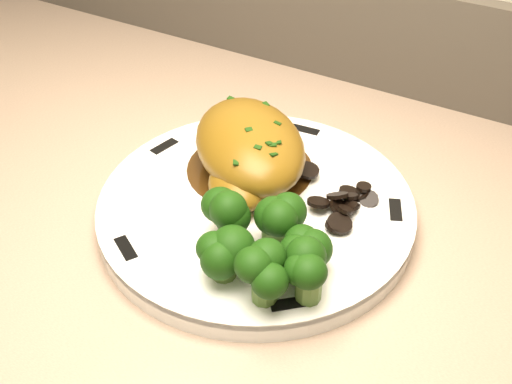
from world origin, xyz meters
The scene contains 10 objects.
plate centered at (0.07, 1.72, 0.96)m, with size 0.27×0.27×0.02m, color white.
rim_accent_0 centered at (0.18, 1.77, 0.97)m, with size 0.03×0.01×0.00m, color black.
rim_accent_1 centered at (0.06, 1.84, 0.97)m, with size 0.03×0.01×0.00m, color black.
rim_accent_2 centered at (-0.05, 1.75, 0.97)m, with size 0.03×0.01×0.00m, color black.
rim_accent_3 centered at (0.01, 1.62, 0.97)m, with size 0.03×0.01×0.00m, color black.
rim_accent_4 centered at (0.15, 1.63, 0.97)m, with size 0.03×0.01×0.00m, color black.
gravy_pool centered at (0.04, 1.76, 0.97)m, with size 0.11×0.11×0.00m, color #39210A.
chicken_breast centered at (0.04, 1.75, 0.99)m, with size 0.16×0.17×0.05m.
mushroom_pile centered at (0.13, 1.74, 0.97)m, with size 0.08×0.06×0.02m.
broccoli_florets centered at (0.11, 1.65, 0.99)m, with size 0.11×0.08×0.04m.
Camera 1 is at (0.27, 1.35, 1.32)m, focal length 45.00 mm.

